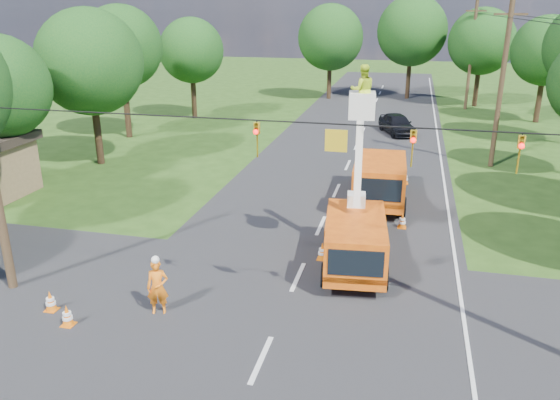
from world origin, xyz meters
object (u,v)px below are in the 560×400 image
(traffic_cone_7, at_px, (405,178))
(tree_right_e, at_px, (547,51))
(bucket_truck, at_px, (356,228))
(tree_far_c, at_px, (482,41))
(tree_far_b, at_px, (412,31))
(pole_right_far, at_px, (471,53))
(distant_car, at_px, (397,124))
(tree_left_d, at_px, (90,62))
(tree_left_e, at_px, (121,47))
(tree_far_a, at_px, (330,37))
(second_truck, at_px, (379,179))
(traffic_cone_5, at_px, (50,301))
(pole_right_mid, at_px, (502,81))
(traffic_cone_3, at_px, (402,221))
(traffic_cone_4, at_px, (67,316))
(ground_worker, at_px, (158,287))
(traffic_cone_2, at_px, (322,251))
(tree_left_f, at_px, (191,51))

(traffic_cone_7, distance_m, tree_right_e, 23.09)
(bucket_truck, relative_size, tree_far_c, 0.81)
(tree_far_c, bearing_deg, tree_far_b, 155.22)
(pole_right_far, distance_m, tree_far_b, 7.63)
(bucket_truck, height_order, tree_far_c, tree_far_c)
(distant_car, distance_m, tree_left_d, 22.33)
(pole_right_far, xyz_separation_m, tree_far_c, (1.00, 2.00, 0.96))
(tree_left_e, distance_m, tree_far_c, 33.04)
(tree_far_b, bearing_deg, tree_far_c, -24.78)
(bucket_truck, height_order, tree_far_a, tree_far_a)
(second_truck, relative_size, tree_far_b, 0.63)
(traffic_cone_5, height_order, traffic_cone_7, same)
(pole_right_mid, bearing_deg, traffic_cone_3, -113.70)
(traffic_cone_4, distance_m, pole_right_mid, 26.64)
(ground_worker, distance_m, distant_car, 28.78)
(tree_far_b, height_order, tree_far_c, tree_far_b)
(traffic_cone_3, height_order, tree_right_e, tree_right_e)
(traffic_cone_4, bearing_deg, second_truck, 57.74)
(traffic_cone_4, bearing_deg, bucket_truck, 36.98)
(traffic_cone_2, relative_size, tree_right_e, 0.08)
(traffic_cone_7, height_order, tree_far_a, tree_far_a)
(bucket_truck, bearing_deg, tree_far_c, 72.46)
(tree_left_f, relative_size, tree_far_c, 0.92)
(tree_right_e, bearing_deg, tree_far_b, 137.20)
(traffic_cone_3, xyz_separation_m, tree_right_e, (10.30, 26.38, 5.45))
(traffic_cone_4, xyz_separation_m, tree_far_a, (1.20, 44.70, 5.83))
(bucket_truck, relative_size, tree_right_e, 0.86)
(bucket_truck, height_order, traffic_cone_5, bucket_truck)
(ground_worker, distance_m, tree_left_d, 19.70)
(bucket_truck, distance_m, tree_left_f, 30.84)
(tree_left_f, relative_size, tree_right_e, 0.97)
(tree_left_e, height_order, tree_right_e, tree_left_e)
(tree_far_a, bearing_deg, second_truck, -76.95)
(tree_far_a, bearing_deg, distant_car, -63.67)
(bucket_truck, xyz_separation_m, tree_far_b, (1.14, 40.63, 5.22))
(traffic_cone_7, height_order, tree_right_e, tree_right_e)
(distant_car, xyz_separation_m, tree_far_c, (6.93, 14.30, 5.29))
(traffic_cone_3, xyz_separation_m, tree_far_c, (6.00, 33.38, 5.70))
(second_truck, height_order, traffic_cone_4, second_truck)
(distant_car, height_order, tree_left_e, tree_left_e)
(pole_right_mid, xyz_separation_m, tree_right_e, (5.30, 15.00, 0.70))
(traffic_cone_7, xyz_separation_m, tree_right_e, (10.33, 19.92, 5.45))
(tree_far_c, bearing_deg, pole_right_far, -116.57)
(traffic_cone_5, distance_m, tree_left_d, 18.74)
(second_truck, height_order, tree_far_c, tree_far_c)
(traffic_cone_4, height_order, tree_far_c, tree_far_c)
(traffic_cone_2, distance_m, pole_right_mid, 17.89)
(bucket_truck, relative_size, traffic_cone_3, 10.41)
(ground_worker, bearing_deg, distant_car, 59.55)
(tree_right_e, xyz_separation_m, tree_far_a, (-18.80, 8.00, 0.38))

